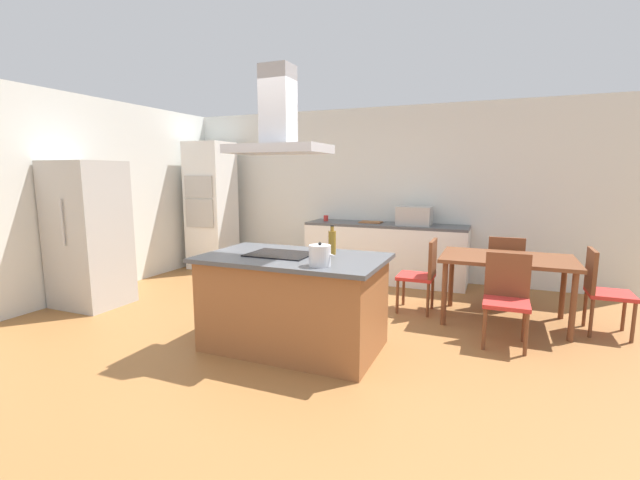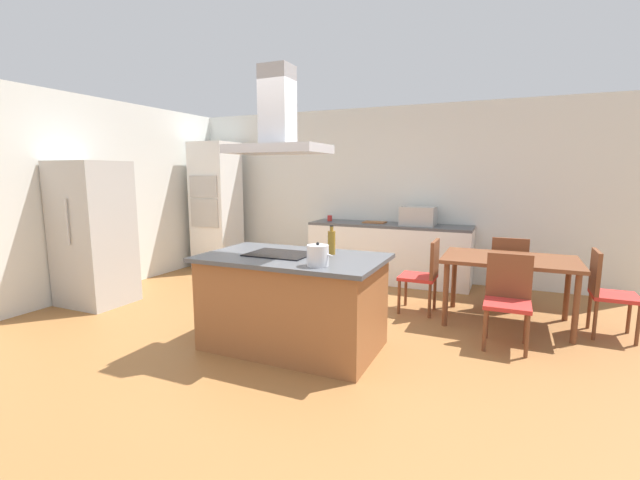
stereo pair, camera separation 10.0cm
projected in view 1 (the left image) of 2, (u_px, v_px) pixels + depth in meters
The scene contains 19 objects.
ground at pixel (345, 304), 5.54m from camera, with size 16.00×16.00×0.00m, color #936033.
wall_back at pixel (381, 193), 6.93m from camera, with size 7.20×0.10×2.70m, color silver.
wall_left at pixel (109, 196), 6.19m from camera, with size 0.10×8.80×2.70m, color silver.
kitchen_island at pixel (294, 302), 4.11m from camera, with size 1.72×1.03×0.90m.
cooktop at pixel (280, 254), 4.09m from camera, with size 0.60×0.44×0.01m, color black.
tea_kettle at pixel (320, 255), 3.59m from camera, with size 0.24×0.18×0.20m.
olive_oil_bottle at pixel (332, 242), 4.10m from camera, with size 0.07×0.07×0.28m.
back_counter at pixel (385, 252), 6.67m from camera, with size 2.47×0.62×0.90m.
countertop_microwave at pixel (414, 216), 6.41m from camera, with size 0.50×0.38×0.28m, color #B2AFAA.
coffee_mug_red at pixel (326, 218), 6.99m from camera, with size 0.08×0.08×0.09m, color red.
cutting_board at pixel (371, 222), 6.74m from camera, with size 0.34×0.24×0.02m, color #995B33.
wall_oven_stack at pixel (211, 206), 7.52m from camera, with size 0.70×0.66×2.20m.
refrigerator at pixel (88, 234), 5.38m from camera, with size 0.80×0.73×1.82m.
dining_table at pixel (507, 264), 4.78m from camera, with size 1.40×0.90×0.75m.
chair_facing_island at pixel (507, 293), 4.20m from camera, with size 0.42×0.42×0.89m.
chair_at_right_end at pixel (601, 286), 4.46m from camera, with size 0.42×0.42×0.89m.
chair_facing_back_wall at pixel (505, 266), 5.41m from camera, with size 0.42×0.42×0.89m.
chair_at_left_end at pixel (423, 271), 5.15m from camera, with size 0.42×0.42×0.89m.
range_hood at pixel (278, 125), 3.90m from camera, with size 0.90×0.55×0.78m.
Camera 1 is at (1.76, -3.56, 1.67)m, focal length 24.05 mm.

